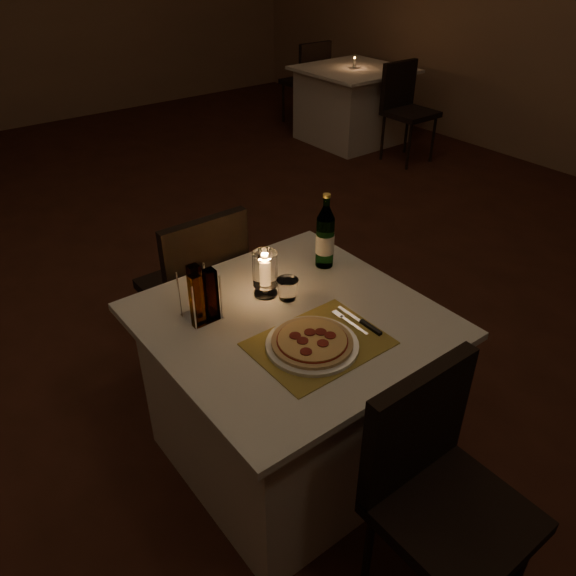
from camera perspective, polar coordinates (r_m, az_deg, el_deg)
floor at (r=3.00m, az=-6.19°, el=-8.29°), size 8.00×10.00×0.02m
main_table at (r=2.30m, az=0.31°, el=-10.42°), size 1.00×1.00×0.74m
chair_near at (r=1.85m, az=14.81°, el=-18.23°), size 0.42×0.42×0.90m
chair_far at (r=2.68m, az=-9.10°, el=0.82°), size 0.42×0.42×0.90m
placemat at (r=1.95m, az=3.14°, el=-5.66°), size 0.45×0.34×0.00m
plate at (r=1.93m, az=2.46°, el=-5.79°), size 0.32×0.32×0.01m
pizza at (r=1.92m, az=2.48°, el=-5.41°), size 0.28×0.28×0.02m
fork at (r=2.05m, az=6.06°, el=-3.33°), size 0.02×0.18×0.00m
knife at (r=2.04m, az=7.94°, el=-3.69°), size 0.02×0.22×0.01m
tumbler at (r=2.15m, az=-0.05°, el=-0.12°), size 0.08×0.08×0.08m
water_bottle at (r=2.33m, az=3.79°, el=5.13°), size 0.08×0.08×0.32m
hurricane_candle at (r=2.14m, az=-2.35°, el=1.79°), size 0.10×0.10×0.18m
cruet_caddy at (r=2.03m, az=-8.82°, el=-0.83°), size 0.12×0.12×0.21m
neighbor_table_right at (r=6.22m, az=6.51°, el=18.02°), size 1.00×1.00×0.74m
neighbor_chair_ra at (r=5.70m, az=11.78°, el=18.02°), size 0.42×0.42×0.90m
neighbor_chair_rb at (r=6.69m, az=2.15°, el=20.80°), size 0.42×0.42×0.90m
neighbor_candle_right at (r=6.12m, az=6.77°, el=21.76°), size 0.03×0.03×0.11m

